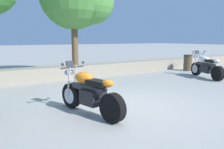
% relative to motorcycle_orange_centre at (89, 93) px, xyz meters
% --- Properties ---
extents(ground_plane, '(120.00, 120.00, 0.00)m').
position_rel_motorcycle_orange_centre_xyz_m(ground_plane, '(1.19, -0.06, -0.49)').
color(ground_plane, '#A3A099').
extents(stone_wall, '(36.00, 0.80, 0.55)m').
position_rel_motorcycle_orange_centre_xyz_m(stone_wall, '(1.19, 4.74, -0.21)').
color(stone_wall, gray).
rests_on(stone_wall, ground).
extents(motorcycle_orange_centre, '(0.84, 2.04, 1.18)m').
position_rel_motorcycle_orange_centre_xyz_m(motorcycle_orange_centre, '(0.00, 0.00, 0.00)').
color(motorcycle_orange_centre, black).
rests_on(motorcycle_orange_centre, ground).
extents(motorcycle_white_far_right, '(0.91, 2.01, 1.18)m').
position_rel_motorcycle_orange_centre_xyz_m(motorcycle_white_far_right, '(6.48, 1.56, 0.00)').
color(motorcycle_white_far_right, black).
rests_on(motorcycle_white_far_right, ground).
extents(trash_bin, '(0.46, 0.46, 0.86)m').
position_rel_motorcycle_orange_centre_xyz_m(trash_bin, '(7.62, 3.48, -0.05)').
color(trash_bin, brown).
rests_on(trash_bin, ground).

